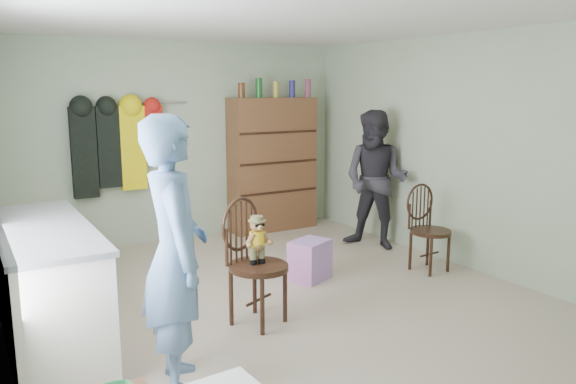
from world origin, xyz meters
TOP-DOWN VIEW (x-y plane):
  - ground_plane at (0.00, 0.00)m, footprint 5.00×5.00m
  - room_walls at (0.00, 0.53)m, footprint 5.00×5.00m
  - counter at (-1.95, 0.00)m, footprint 0.64×1.86m
  - chair_front at (-0.42, -0.38)m, footprint 0.62×0.62m
  - chair_far at (1.80, -0.09)m, footprint 0.44×0.44m
  - striped_bag at (0.55, 0.27)m, footprint 0.47×0.43m
  - person_left at (-1.30, -1.01)m, footprint 0.53×0.71m
  - person_right at (1.88, 0.87)m, footprint 0.95×1.02m
  - dresser at (1.25, 2.30)m, footprint 1.20×0.39m
  - coat_rack at (-0.83, 2.38)m, footprint 1.42×0.12m

SIDE VIEW (x-z plane):
  - ground_plane at x=0.00m, z-range 0.00..0.00m
  - striped_bag at x=0.55m, z-range 0.00..0.41m
  - counter at x=-1.95m, z-range 0.00..0.94m
  - chair_far at x=1.80m, z-range 0.03..0.96m
  - chair_front at x=-0.42m, z-range 0.07..1.13m
  - person_right at x=1.88m, z-range 0.00..1.67m
  - person_left at x=-1.30m, z-range 0.00..1.78m
  - dresser at x=1.25m, z-range -0.12..1.94m
  - coat_rack at x=-0.83m, z-range 0.70..1.80m
  - room_walls at x=0.00m, z-range -0.92..4.08m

